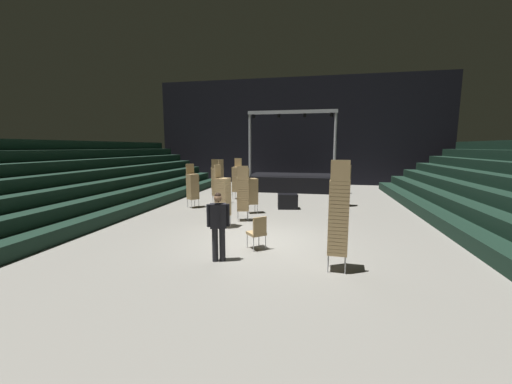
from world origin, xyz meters
TOP-DOWN VIEW (x-y plane):
  - ground_plane at (0.00, 0.00)m, footprint 22.00×30.00m
  - arena_end_wall at (0.00, 15.00)m, footprint 22.00×0.30m
  - bleacher_bank_left at (-8.38, 1.00)m, footprint 5.25×24.00m
  - stage_riser at (0.00, 11.45)m, footprint 5.67×3.59m
  - man_with_tie at (-0.73, -1.86)m, footprint 0.57×0.34m
  - chair_stack_front_left at (-4.19, 7.86)m, footprint 0.58×0.58m
  - chair_stack_front_right at (-4.10, 4.41)m, footprint 0.62×0.62m
  - chair_stack_mid_left at (-1.17, 2.37)m, footprint 0.54×0.54m
  - chair_stack_mid_right at (-1.12, 3.76)m, footprint 0.59×0.59m
  - chair_stack_mid_centre at (-2.68, 7.15)m, footprint 0.49×0.49m
  - chair_stack_rear_left at (-3.26, 5.63)m, footprint 0.54×0.54m
  - chair_stack_rear_right at (2.97, 6.25)m, footprint 0.52×0.52m
  - chair_stack_rear_centre at (2.13, -1.87)m, footprint 0.47×0.47m
  - chair_stack_aisle_left at (-1.63, 1.31)m, footprint 0.51×0.51m
  - equipment_road_case at (0.31, 5.02)m, footprint 0.99×0.75m
  - loose_chair_near_man at (0.05, -0.81)m, footprint 0.62×0.62m

SIDE VIEW (x-z plane):
  - ground_plane at x=0.00m, z-range -0.10..0.00m
  - equipment_road_case at x=0.31m, z-range 0.00..0.69m
  - loose_chair_near_man at x=0.05m, z-range 0.06..1.01m
  - stage_riser at x=0.00m, z-range -1.94..3.07m
  - chair_stack_mid_right at x=-1.12m, z-range 0.00..1.97m
  - chair_stack_rear_right at x=2.97m, z-range 0.00..1.97m
  - man_with_tie at x=-0.73m, z-range 0.12..1.85m
  - chair_stack_front_right at x=-4.10m, z-range 0.00..2.05m
  - chair_stack_front_left at x=-4.19m, z-range 0.00..2.14m
  - chair_stack_mid_left at x=-1.17m, z-range 0.00..2.14m
  - chair_stack_mid_centre at x=-2.68m, z-range 0.00..2.22m
  - chair_stack_rear_left at x=-3.26m, z-range 0.00..2.22m
  - chair_stack_aisle_left at x=-1.63m, z-range 0.00..2.22m
  - chair_stack_rear_centre at x=2.13m, z-range 0.00..2.56m
  - bleacher_bank_left at x=-8.38m, z-range 0.00..3.15m
  - arena_end_wall at x=0.00m, z-range 0.00..8.00m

